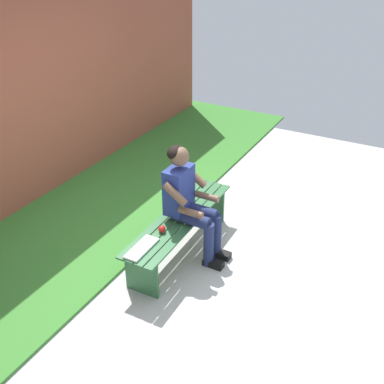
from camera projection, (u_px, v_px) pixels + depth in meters
name	position (u px, v px, depth m)	size (l,w,h in m)	color
ground_plane	(221.00, 352.00, 3.95)	(10.00, 7.00, 0.04)	#B2B2AD
grass_strip	(80.00, 216.00, 5.74)	(9.00, 2.15, 0.03)	#387A2D
bench_near	(180.00, 225.00, 4.98)	(1.77, 0.44, 0.44)	#2D6038
person_seated	(189.00, 199.00, 4.79)	(0.50, 0.69, 1.24)	navy
apple	(162.00, 229.00, 4.67)	(0.08, 0.08, 0.08)	red
book_open	(142.00, 248.00, 4.44)	(0.42, 0.17, 0.02)	white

